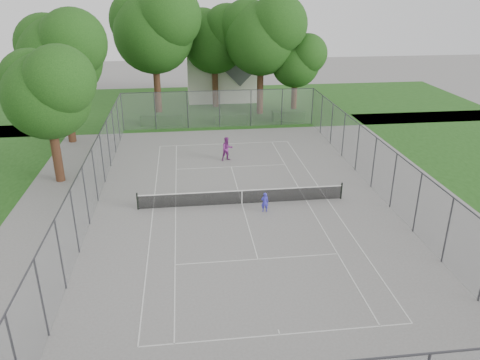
{
  "coord_description": "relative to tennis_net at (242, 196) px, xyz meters",
  "views": [
    {
      "loc": [
        -3.31,
        -26.12,
        12.76
      ],
      "look_at": [
        0.0,
        1.0,
        1.2
      ],
      "focal_mm": 35.0,
      "sensor_mm": 36.0,
      "label": 1
    }
  ],
  "objects": [
    {
      "name": "tree_far_midleft",
      "position": [
        0.3,
        25.1,
        6.97
      ],
      "size": [
        7.58,
        6.92,
        10.89
      ],
      "color": "#3D2316",
      "rests_on": "ground"
    },
    {
      "name": "tree_side_back",
      "position": [
        -12.99,
        14.09,
        7.12
      ],
      "size": [
        7.72,
        7.05,
        11.1
      ],
      "color": "#3D2316",
      "rests_on": "ground"
    },
    {
      "name": "court_markings",
      "position": [
        0.0,
        0.0,
        -0.5
      ],
      "size": [
        11.03,
        23.83,
        0.01
      ],
      "color": "silver",
      "rests_on": "ground"
    },
    {
      "name": "ground",
      "position": [
        0.0,
        0.0,
        -0.51
      ],
      "size": [
        120.0,
        120.0,
        0.0
      ],
      "primitive_type": "plane",
      "color": "slate",
      "rests_on": "ground"
    },
    {
      "name": "girl_player",
      "position": [
        1.23,
        -1.2,
        0.11
      ],
      "size": [
        0.46,
        0.3,
        1.24
      ],
      "primitive_type": "imported",
      "rotation": [
        0.0,
        0.0,
        3.12
      ],
      "color": "#3834C5",
      "rests_on": "ground"
    },
    {
      "name": "tree_far_left",
      "position": [
        -5.81,
        21.98,
        8.35
      ],
      "size": [
        8.97,
        8.19,
        12.89
      ],
      "color": "#3D2316",
      "rests_on": "ground"
    },
    {
      "name": "grass_far",
      "position": [
        0.0,
        26.0,
        -0.51
      ],
      "size": [
        60.0,
        20.0,
        0.0
      ],
      "primitive_type": "cube",
      "color": "#1E4A15",
      "rests_on": "ground"
    },
    {
      "name": "perimeter_fence",
      "position": [
        0.0,
        0.0,
        1.3
      ],
      "size": [
        18.08,
        34.08,
        3.52
      ],
      "color": "#38383D",
      "rests_on": "ground"
    },
    {
      "name": "tree_far_midright",
      "position": [
        4.73,
        21.52,
        7.69
      ],
      "size": [
        8.29,
        7.57,
        11.92
      ],
      "color": "#3D2316",
      "rests_on": "ground"
    },
    {
      "name": "hedge_mid",
      "position": [
        1.17,
        18.02,
        -0.02
      ],
      "size": [
        3.11,
        0.89,
        0.98
      ],
      "primitive_type": "cube",
      "color": "#1E4717",
      "rests_on": "ground"
    },
    {
      "name": "tree_far_right",
      "position": [
        8.24,
        21.18,
        5.12
      ],
      "size": [
        5.71,
        5.21,
        8.21
      ],
      "color": "#3D2316",
      "rests_on": "ground"
    },
    {
      "name": "tree_side_front",
      "position": [
        -12.03,
        5.19,
        5.91
      ],
      "size": [
        6.51,
        5.94,
        9.35
      ],
      "color": "#3D2316",
      "rests_on": "ground"
    },
    {
      "name": "tennis_net",
      "position": [
        0.0,
        0.0,
        0.0
      ],
      "size": [
        12.87,
        0.1,
        1.1
      ],
      "color": "black",
      "rests_on": "ground"
    },
    {
      "name": "woman_player",
      "position": [
        -0.16,
        7.88,
        0.42
      ],
      "size": [
        1.07,
        0.93,
        1.86
      ],
      "primitive_type": "imported",
      "rotation": [
        0.0,
        0.0,
        0.28
      ],
      "color": "#812B7F",
      "rests_on": "ground"
    },
    {
      "name": "house",
      "position": [
        1.14,
        29.03,
        3.38
      ],
      "size": [
        7.77,
        6.02,
        9.68
      ],
      "color": "silver",
      "rests_on": "ground"
    },
    {
      "name": "hedge_right",
      "position": [
        7.03,
        18.56,
        -0.03
      ],
      "size": [
        3.23,
        1.18,
        0.97
      ],
      "primitive_type": "cube",
      "color": "#1E4717",
      "rests_on": "ground"
    },
    {
      "name": "hedge_left",
      "position": [
        -5.55,
        18.69,
        -0.0
      ],
      "size": [
        4.06,
        1.22,
        1.01
      ],
      "primitive_type": "cube",
      "color": "#1E4717",
      "rests_on": "ground"
    }
  ]
}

